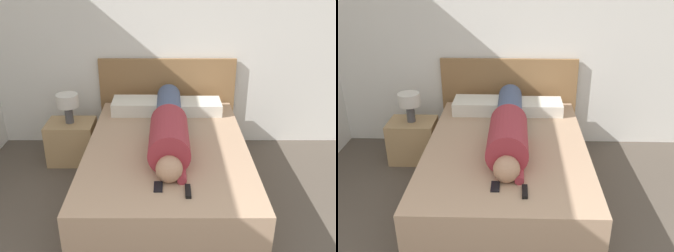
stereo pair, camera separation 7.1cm
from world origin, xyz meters
The scene contains 10 objects.
wall_back centered at (0.00, 3.72, 1.30)m, with size 5.11×0.06×2.60m.
bed centered at (-0.02, 2.56, 0.27)m, with size 1.40×2.02×0.53m.
headboard centered at (-0.02, 3.65, 0.51)m, with size 1.52×0.04×1.02m.
nightstand centered at (-1.04, 3.22, 0.23)m, with size 0.49×0.37×0.45m.
table_lamp centered at (-1.04, 3.22, 0.67)m, with size 0.22×0.22×0.31m.
person_lying centered at (0.00, 2.62, 0.68)m, with size 0.33×1.61×0.33m.
pillow_near_headboard centered at (-0.33, 3.31, 0.60)m, with size 0.53×0.33×0.13m.
pillow_second centered at (0.29, 3.31, 0.59)m, with size 0.50×0.33×0.12m.
tv_remote centered at (0.13, 1.83, 0.55)m, with size 0.04×0.15×0.02m.
cell_phone centered at (-0.08, 1.90, 0.54)m, with size 0.06×0.13×0.01m.
Camera 2 is at (0.06, -0.36, 2.07)m, focal length 40.00 mm.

